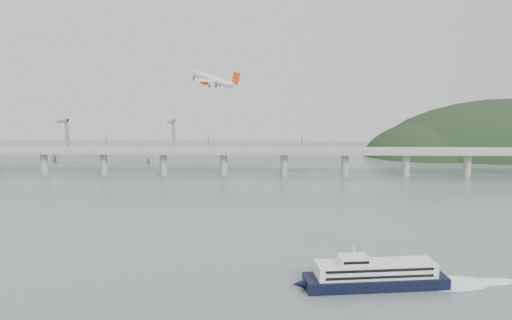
{
  "coord_description": "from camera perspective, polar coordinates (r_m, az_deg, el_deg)",
  "views": [
    {
      "loc": [
        5.8,
        -205.97,
        77.02
      ],
      "look_at": [
        0.0,
        55.0,
        36.0
      ],
      "focal_mm": 35.0,
      "sensor_mm": 36.0,
      "label": 1
    }
  ],
  "objects": [
    {
      "name": "ferry",
      "position": [
        199.12,
        13.47,
        -12.67
      ],
      "size": [
        88.75,
        22.65,
        16.75
      ],
      "rotation": [
        0.0,
        0.0,
        0.12
      ],
      "color": "black",
      "rests_on": "ground"
    },
    {
      "name": "ground",
      "position": [
        219.98,
        -0.32,
        -11.56
      ],
      "size": [
        900.0,
        900.0,
        0.0
      ],
      "primitive_type": "plane",
      "color": "slate",
      "rests_on": "ground"
    },
    {
      "name": "airliner",
      "position": [
        272.78,
        -4.84,
        9.14
      ],
      "size": [
        31.15,
        29.55,
        12.02
      ],
      "rotation": [
        0.05,
        -0.25,
        2.46
      ],
      "color": "white",
      "rests_on": "ground"
    },
    {
      "name": "bridge",
      "position": [
        410.35,
        0.29,
        0.61
      ],
      "size": [
        800.0,
        22.0,
        23.9
      ],
      "color": "#999997",
      "rests_on": "ground"
    },
    {
      "name": "distant_fleet",
      "position": [
        502.87,
        -17.43,
        0.42
      ],
      "size": [
        453.0,
        60.9,
        40.0
      ],
      "color": "gray",
      "rests_on": "ground"
    }
  ]
}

